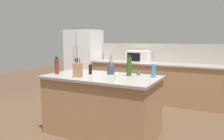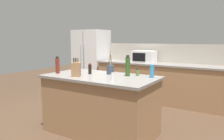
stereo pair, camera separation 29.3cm
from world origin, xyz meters
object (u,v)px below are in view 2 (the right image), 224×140
(salt_shaker, at_px, (112,77))
(vinegar_bottle, at_px, (58,65))
(utensil_crock, at_px, (110,69))
(spice_jar_oregano, at_px, (137,73))
(knife_block, at_px, (76,69))
(microwave, at_px, (144,57))
(refrigerator, at_px, (91,61))
(dish_soap_bottle, at_px, (152,71))
(olive_oil_bottle, at_px, (128,66))
(soy_sauce_bottle, at_px, (90,69))

(salt_shaker, relative_size, vinegar_bottle, 0.40)
(utensil_crock, xyz_separation_m, spice_jar_oregano, (0.45, 0.10, -0.03))
(knife_block, bearing_deg, salt_shaker, -20.67)
(microwave, xyz_separation_m, vinegar_bottle, (-0.54, -2.38, -0.01))
(refrigerator, xyz_separation_m, dish_soap_bottle, (2.66, -1.98, 0.16))
(refrigerator, bearing_deg, microwave, -1.75)
(olive_oil_bottle, relative_size, spice_jar_oregano, 3.05)
(knife_block, distance_m, olive_oil_bottle, 0.81)
(microwave, bearing_deg, vinegar_bottle, -102.72)
(knife_block, xyz_separation_m, olive_oil_bottle, (0.65, 0.47, 0.04))
(spice_jar_oregano, bearing_deg, dish_soap_bottle, -10.91)
(dish_soap_bottle, relative_size, vinegar_bottle, 0.78)
(knife_block, bearing_deg, olive_oil_bottle, 13.07)
(spice_jar_oregano, bearing_deg, microwave, 110.92)
(dish_soap_bottle, xyz_separation_m, spice_jar_oregano, (-0.26, 0.05, -0.06))
(salt_shaker, distance_m, vinegar_bottle, 1.14)
(spice_jar_oregano, distance_m, vinegar_bottle, 1.35)
(refrigerator, xyz_separation_m, spice_jar_oregano, (2.40, -1.93, 0.10))
(salt_shaker, bearing_deg, spice_jar_oregano, 77.87)
(knife_block, height_order, vinegar_bottle, knife_block)
(salt_shaker, bearing_deg, olive_oil_bottle, 89.65)
(salt_shaker, bearing_deg, vinegar_bottle, 177.07)
(knife_block, distance_m, soy_sauce_bottle, 0.32)
(spice_jar_oregano, bearing_deg, salt_shaker, -102.13)
(spice_jar_oregano, bearing_deg, knife_block, -143.09)
(olive_oil_bottle, distance_m, spice_jar_oregano, 0.19)
(utensil_crock, relative_size, olive_oil_bottle, 0.97)
(utensil_crock, bearing_deg, salt_shaker, -54.30)
(salt_shaker, bearing_deg, soy_sauce_bottle, 154.78)
(microwave, xyz_separation_m, spice_jar_oregano, (0.72, -1.88, -0.10))
(refrigerator, relative_size, olive_oil_bottle, 5.39)
(olive_oil_bottle, height_order, soy_sauce_bottle, olive_oil_bottle)
(olive_oil_bottle, bearing_deg, utensil_crock, 177.74)
(utensil_crock, height_order, soy_sauce_bottle, utensil_crock)
(microwave, distance_m, vinegar_bottle, 2.44)
(refrigerator, height_order, spice_jar_oregano, refrigerator)
(refrigerator, bearing_deg, knife_block, -57.06)
(microwave, relative_size, knife_block, 1.87)
(utensil_crock, bearing_deg, knife_block, -123.68)
(olive_oil_bottle, relative_size, soy_sauce_bottle, 1.85)
(olive_oil_bottle, bearing_deg, vinegar_bottle, -161.09)
(olive_oil_bottle, bearing_deg, soy_sauce_bottle, -166.47)
(knife_block, relative_size, vinegar_bottle, 1.01)
(refrigerator, height_order, utensil_crock, refrigerator)
(knife_block, distance_m, salt_shaker, 0.65)
(olive_oil_bottle, bearing_deg, knife_block, -144.41)
(olive_oil_bottle, xyz_separation_m, soy_sauce_bottle, (-0.63, -0.15, -0.07))
(dish_soap_bottle, bearing_deg, vinegar_bottle, -163.48)
(microwave, bearing_deg, soy_sauce_bottle, -90.82)
(refrigerator, relative_size, salt_shaker, 15.63)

